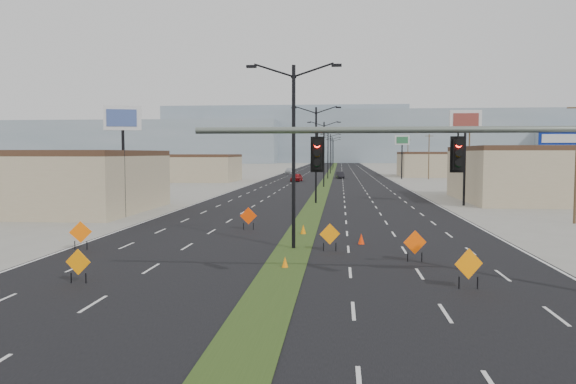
# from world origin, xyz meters

# --- Properties ---
(ground) EXTENTS (600.00, 600.00, 0.00)m
(ground) POSITION_xyz_m (0.00, 0.00, 0.00)
(ground) COLOR gray
(ground) RESTS_ON ground
(road_surface) EXTENTS (25.00, 400.00, 0.02)m
(road_surface) POSITION_xyz_m (0.00, 100.00, 0.00)
(road_surface) COLOR black
(road_surface) RESTS_ON ground
(median_strip) EXTENTS (2.00, 400.00, 0.04)m
(median_strip) POSITION_xyz_m (0.00, 100.00, 0.00)
(median_strip) COLOR #2E4518
(median_strip) RESTS_ON ground
(building_sw_far) EXTENTS (30.00, 14.00, 4.50)m
(building_sw_far) POSITION_xyz_m (-32.00, 85.00, 2.25)
(building_sw_far) COLOR tan
(building_sw_far) RESTS_ON ground
(building_se_far) EXTENTS (44.00, 16.00, 5.00)m
(building_se_far) POSITION_xyz_m (38.00, 110.00, 2.50)
(building_se_far) COLOR tan
(building_se_far) RESTS_ON ground
(mesa_west) EXTENTS (180.00, 50.00, 22.00)m
(mesa_west) POSITION_xyz_m (-120.00, 280.00, 11.00)
(mesa_west) COLOR gray
(mesa_west) RESTS_ON ground
(mesa_center) EXTENTS (220.00, 50.00, 28.00)m
(mesa_center) POSITION_xyz_m (40.00, 300.00, 14.00)
(mesa_center) COLOR gray
(mesa_center) RESTS_ON ground
(mesa_backdrop) EXTENTS (140.00, 50.00, 32.00)m
(mesa_backdrop) POSITION_xyz_m (-30.00, 320.00, 16.00)
(mesa_backdrop) COLOR gray
(mesa_backdrop) RESTS_ON ground
(signal_mast) EXTENTS (16.30, 0.60, 8.00)m
(signal_mast) POSITION_xyz_m (8.56, 2.00, 4.79)
(signal_mast) COLOR slate
(signal_mast) RESTS_ON ground
(streetlight_0) EXTENTS (5.15, 0.24, 10.02)m
(streetlight_0) POSITION_xyz_m (0.00, 12.00, 5.42)
(streetlight_0) COLOR black
(streetlight_0) RESTS_ON ground
(streetlight_1) EXTENTS (5.15, 0.24, 10.02)m
(streetlight_1) POSITION_xyz_m (0.00, 40.00, 5.42)
(streetlight_1) COLOR black
(streetlight_1) RESTS_ON ground
(streetlight_2) EXTENTS (5.15, 0.24, 10.02)m
(streetlight_2) POSITION_xyz_m (0.00, 68.00, 5.42)
(streetlight_2) COLOR black
(streetlight_2) RESTS_ON ground
(streetlight_3) EXTENTS (5.15, 0.24, 10.02)m
(streetlight_3) POSITION_xyz_m (0.00, 96.00, 5.42)
(streetlight_3) COLOR black
(streetlight_3) RESTS_ON ground
(streetlight_4) EXTENTS (5.15, 0.24, 10.02)m
(streetlight_4) POSITION_xyz_m (0.00, 124.00, 5.42)
(streetlight_4) COLOR black
(streetlight_4) RESTS_ON ground
(streetlight_5) EXTENTS (5.15, 0.24, 10.02)m
(streetlight_5) POSITION_xyz_m (0.00, 152.00, 5.42)
(streetlight_5) COLOR black
(streetlight_5) RESTS_ON ground
(streetlight_6) EXTENTS (5.15, 0.24, 10.02)m
(streetlight_6) POSITION_xyz_m (0.00, 180.00, 5.42)
(streetlight_6) COLOR black
(streetlight_6) RESTS_ON ground
(utility_pole_1) EXTENTS (1.60, 0.20, 9.00)m
(utility_pole_1) POSITION_xyz_m (20.00, 60.00, 4.67)
(utility_pole_1) COLOR #4C3823
(utility_pole_1) RESTS_ON ground
(utility_pole_2) EXTENTS (1.60, 0.20, 9.00)m
(utility_pole_2) POSITION_xyz_m (20.00, 95.00, 4.67)
(utility_pole_2) COLOR #4C3823
(utility_pole_2) RESTS_ON ground
(utility_pole_3) EXTENTS (1.60, 0.20, 9.00)m
(utility_pole_3) POSITION_xyz_m (20.00, 130.00, 4.67)
(utility_pole_3) COLOR #4C3823
(utility_pole_3) RESTS_ON ground
(car_left) EXTENTS (2.22, 4.52, 1.48)m
(car_left) POSITION_xyz_m (-5.51, 84.51, 0.74)
(car_left) COLOR maroon
(car_left) RESTS_ON ground
(car_mid) EXTENTS (1.95, 4.22, 1.34)m
(car_mid) POSITION_xyz_m (2.44, 97.87, 0.67)
(car_mid) COLOR black
(car_mid) RESTS_ON ground
(car_far) EXTENTS (2.03, 4.95, 1.43)m
(car_far) POSITION_xyz_m (-10.32, 122.57, 0.72)
(car_far) COLOR #B4BABF
(car_far) RESTS_ON ground
(construction_sign_0) EXTENTS (1.11, 0.47, 1.57)m
(construction_sign_0) POSITION_xyz_m (-11.50, 10.56, 0.92)
(construction_sign_0) COLOR #F15F05
(construction_sign_0) RESTS_ON ground
(construction_sign_1) EXTENTS (1.06, 0.09, 1.41)m
(construction_sign_1) POSITION_xyz_m (-7.98, 3.00, 0.82)
(construction_sign_1) COLOR orange
(construction_sign_1) RESTS_ON ground
(construction_sign_2) EXTENTS (1.17, 0.07, 1.55)m
(construction_sign_2) POSITION_xyz_m (-3.71, 19.28, 0.91)
(construction_sign_2) COLOR #DE3A04
(construction_sign_2) RESTS_ON ground
(construction_sign_3) EXTENTS (1.08, 0.40, 1.51)m
(construction_sign_3) POSITION_xyz_m (2.00, 11.38, 0.88)
(construction_sign_3) COLOR orange
(construction_sign_3) RESTS_ON ground
(construction_sign_4) EXTENTS (1.13, 0.33, 1.55)m
(construction_sign_4) POSITION_xyz_m (6.15, 8.81, 0.91)
(construction_sign_4) COLOR #F65005
(construction_sign_4) RESTS_ON ground
(construction_sign_5) EXTENTS (1.15, 0.42, 1.60)m
(construction_sign_5) POSITION_xyz_m (7.50, 3.48, 0.94)
(construction_sign_5) COLOR orange
(construction_sign_5) RESTS_ON ground
(cone_0) EXTENTS (0.41, 0.41, 0.53)m
(cone_0) POSITION_xyz_m (0.04, 6.77, 0.27)
(cone_0) COLOR orange
(cone_0) RESTS_ON ground
(cone_1) EXTENTS (0.45, 0.45, 0.64)m
(cone_1) POSITION_xyz_m (0.17, 17.48, 0.32)
(cone_1) COLOR orange
(cone_1) RESTS_ON ground
(cone_2) EXTENTS (0.44, 0.44, 0.63)m
(cone_2) POSITION_xyz_m (3.77, 13.86, 0.32)
(cone_2) COLOR #F13105
(cone_2) RESTS_ON ground
(cone_3) EXTENTS (0.38, 0.38, 0.60)m
(cone_3) POSITION_xyz_m (-4.67, 25.09, 0.30)
(cone_3) COLOR orange
(cone_3) RESTS_ON ground
(pole_sign_west) EXTENTS (2.93, 1.24, 9.09)m
(pole_sign_west) POSITION_xyz_m (-15.11, 25.88, 7.39)
(pole_sign_west) COLOR black
(pole_sign_west) RESTS_ON ground
(pole_sign_east_near) EXTENTS (3.11, 0.45, 9.51)m
(pole_sign_east_near) POSITION_xyz_m (14.89, 38.93, 7.76)
(pole_sign_east_near) COLOR black
(pole_sign_east_near) RESTS_ON ground
(pole_sign_east_far) EXTENTS (2.86, 1.10, 8.79)m
(pole_sign_east_far) POSITION_xyz_m (14.82, 95.78, 7.13)
(pole_sign_east_far) COLOR black
(pole_sign_east_far) RESTS_ON ground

